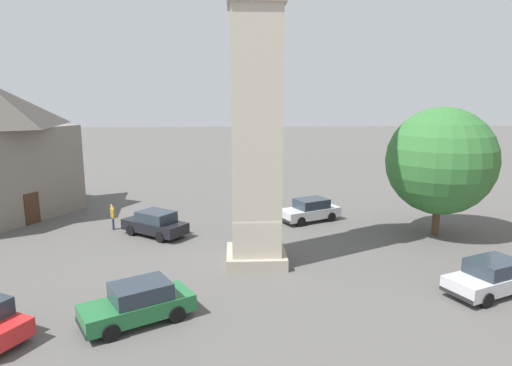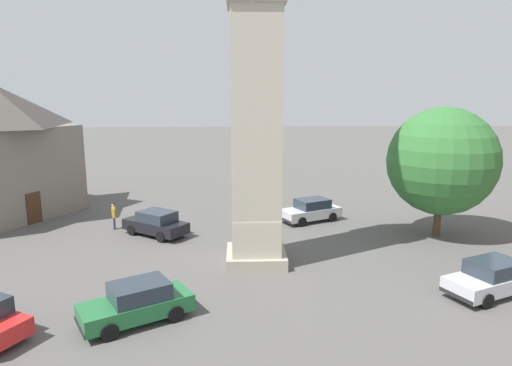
% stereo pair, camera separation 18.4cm
% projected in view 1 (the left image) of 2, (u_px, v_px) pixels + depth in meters
% --- Properties ---
extents(ground_plane, '(200.00, 200.00, 0.00)m').
position_uv_depth(ground_plane, '(256.00, 262.00, 23.06)').
color(ground_plane, '#565451').
extents(car_blue_kerb, '(3.18, 4.46, 1.53)m').
position_uv_depth(car_blue_kerb, '(491.00, 277.00, 19.23)').
color(car_blue_kerb, silver).
rests_on(car_blue_kerb, ground).
extents(car_red_corner, '(3.30, 4.45, 1.53)m').
position_uv_depth(car_red_corner, '(310.00, 210.00, 30.41)').
color(car_red_corner, silver).
rests_on(car_red_corner, ground).
extents(car_black_far, '(3.54, 4.42, 1.53)m').
position_uv_depth(car_black_far, '(138.00, 303.00, 16.84)').
color(car_black_far, '#236B38').
rests_on(car_black_far, ground).
extents(car_green_alley, '(3.76, 4.34, 1.53)m').
position_uv_depth(car_green_alley, '(155.00, 223.00, 27.26)').
color(car_green_alley, black).
rests_on(car_green_alley, ground).
extents(pedestrian, '(0.53, 0.33, 1.69)m').
position_uv_depth(pedestrian, '(113.00, 214.00, 28.43)').
color(pedestrian, '#2D3351').
rests_on(pedestrian, ground).
extents(tree, '(6.39, 6.39, 7.79)m').
position_uv_depth(tree, '(441.00, 161.00, 26.61)').
color(tree, brown).
rests_on(tree, ground).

